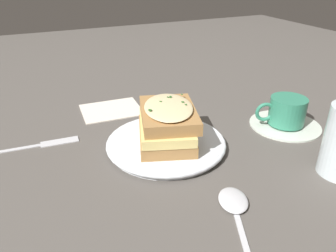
# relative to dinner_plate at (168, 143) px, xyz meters

# --- Properties ---
(ground_plane) EXTENTS (2.40, 2.40, 0.00)m
(ground_plane) POSITION_rel_dinner_plate_xyz_m (0.00, -0.02, -0.01)
(ground_plane) COLOR #514C47
(dinner_plate) EXTENTS (0.23, 0.23, 0.01)m
(dinner_plate) POSITION_rel_dinner_plate_xyz_m (0.00, 0.00, 0.00)
(dinner_plate) COLOR white
(dinner_plate) RESTS_ON ground_plane
(sandwich) EXTENTS (0.14, 0.17, 0.07)m
(sandwich) POSITION_rel_dinner_plate_xyz_m (-0.00, -0.00, 0.04)
(sandwich) COLOR #A37542
(sandwich) RESTS_ON dinner_plate
(teacup_with_saucer) EXTENTS (0.15, 0.15, 0.06)m
(teacup_with_saucer) POSITION_rel_dinner_plate_xyz_m (-0.26, 0.02, 0.02)
(teacup_with_saucer) COLOR silver
(teacup_with_saucer) RESTS_ON ground_plane
(fork) EXTENTS (0.19, 0.03, 0.00)m
(fork) POSITION_rel_dinner_plate_xyz_m (0.22, -0.10, -0.01)
(fork) COLOR silver
(fork) RESTS_ON ground_plane
(spoon) EXTENTS (0.09, 0.17, 0.01)m
(spoon) POSITION_rel_dinner_plate_xyz_m (-0.02, 0.19, -0.00)
(spoon) COLOR silver
(spoon) RESTS_ON ground_plane
(napkin) EXTENTS (0.14, 0.12, 0.00)m
(napkin) POSITION_rel_dinner_plate_xyz_m (0.05, -0.21, -0.01)
(napkin) COLOR silver
(napkin) RESTS_ON ground_plane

